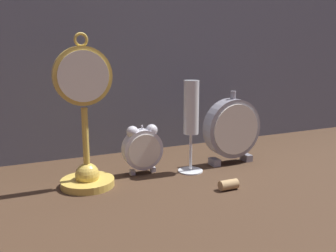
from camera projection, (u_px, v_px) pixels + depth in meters
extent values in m
plane|color=#422D1E|center=(183.00, 186.00, 0.83)|extent=(4.00, 4.00, 0.00)
cube|color=slate|center=(132.00, 57.00, 1.06)|extent=(1.65, 0.01, 0.55)
cylinder|color=gold|center=(88.00, 183.00, 0.83)|extent=(0.12, 0.12, 0.02)
sphere|color=gold|center=(87.00, 175.00, 0.83)|extent=(0.05, 0.05, 0.05)
cylinder|color=gold|center=(86.00, 144.00, 0.81)|extent=(0.01, 0.01, 0.16)
cylinder|color=gold|center=(83.00, 76.00, 0.78)|extent=(0.12, 0.02, 0.12)
cylinder|color=silver|center=(84.00, 76.00, 0.77)|extent=(0.11, 0.00, 0.11)
torus|color=gold|center=(81.00, 40.00, 0.77)|extent=(0.03, 0.01, 0.03)
cube|color=silver|center=(132.00, 172.00, 0.91)|extent=(0.01, 0.01, 0.01)
cube|color=silver|center=(153.00, 169.00, 0.93)|extent=(0.01, 0.01, 0.01)
cylinder|color=silver|center=(142.00, 149.00, 0.91)|extent=(0.10, 0.03, 0.10)
cylinder|color=silver|center=(145.00, 151.00, 0.89)|extent=(0.08, 0.00, 0.08)
sphere|color=silver|center=(132.00, 132.00, 0.89)|extent=(0.03, 0.03, 0.03)
sphere|color=silver|center=(152.00, 130.00, 0.91)|extent=(0.03, 0.03, 0.03)
cylinder|color=silver|center=(142.00, 129.00, 0.90)|extent=(0.00, 0.00, 0.02)
cube|color=gray|center=(214.00, 162.00, 0.98)|extent=(0.02, 0.03, 0.02)
cube|color=gray|center=(246.00, 157.00, 1.02)|extent=(0.02, 0.03, 0.02)
cylinder|color=gray|center=(232.00, 128.00, 0.98)|extent=(0.15, 0.04, 0.15)
cylinder|color=silver|center=(236.00, 130.00, 0.96)|extent=(0.13, 0.00, 0.13)
cylinder|color=gray|center=(233.00, 95.00, 0.96)|extent=(0.01, 0.01, 0.02)
cylinder|color=silver|center=(190.00, 170.00, 0.93)|extent=(0.06, 0.06, 0.01)
cylinder|color=silver|center=(191.00, 152.00, 0.92)|extent=(0.01, 0.01, 0.09)
cylinder|color=white|center=(191.00, 107.00, 0.90)|extent=(0.04, 0.04, 0.13)
cylinder|color=#E5D17F|center=(191.00, 117.00, 0.90)|extent=(0.03, 0.03, 0.08)
cylinder|color=tan|center=(229.00, 185.00, 0.81)|extent=(0.04, 0.02, 0.02)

